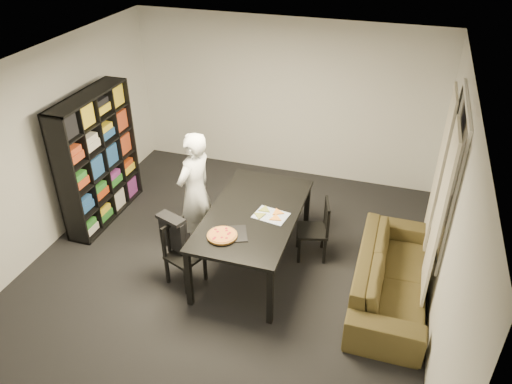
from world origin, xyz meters
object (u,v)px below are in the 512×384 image
(bookshelf, at_px, (98,159))
(person, at_px, (195,191))
(baking_tray, at_px, (229,234))
(sofa, at_px, (392,275))
(dining_table, at_px, (254,217))
(chair_right, at_px, (319,226))
(pepperoni_pizza, at_px, (222,235))
(chair_left, at_px, (180,249))

(bookshelf, relative_size, person, 1.14)
(baking_tray, bearing_deg, sofa, 13.79)
(dining_table, height_order, baking_tray, baking_tray)
(sofa, bearing_deg, chair_right, 63.67)
(bookshelf, relative_size, baking_tray, 4.75)
(baking_tray, relative_size, sofa, 0.19)
(dining_table, bearing_deg, sofa, -1.97)
(dining_table, xyz_separation_m, pepperoni_pizza, (-0.19, -0.59, 0.10))
(dining_table, height_order, pepperoni_pizza, pepperoni_pizza)
(chair_right, height_order, person, person)
(pepperoni_pizza, distance_m, sofa, 2.07)
(chair_right, distance_m, person, 1.68)
(bookshelf, bearing_deg, baking_tray, -22.10)
(dining_table, xyz_separation_m, chair_right, (0.75, 0.43, -0.26))
(chair_right, height_order, baking_tray, chair_right)
(chair_left, bearing_deg, sofa, -58.60)
(person, xyz_separation_m, pepperoni_pizza, (0.69, -0.80, 0.01))
(chair_left, xyz_separation_m, baking_tray, (0.64, 0.03, 0.35))
(chair_right, xyz_separation_m, sofa, (0.99, -0.49, -0.17))
(dining_table, bearing_deg, bookshelf, 170.12)
(bookshelf, xyz_separation_m, person, (1.58, -0.22, -0.12))
(bookshelf, bearing_deg, dining_table, -9.88)
(baking_tray, height_order, pepperoni_pizza, pepperoni_pizza)
(chair_right, bearing_deg, person, -97.66)
(bookshelf, height_order, dining_table, bookshelf)
(chair_left, height_order, chair_right, chair_right)
(sofa, bearing_deg, bookshelf, 83.37)
(dining_table, height_order, sofa, dining_table)
(pepperoni_pizza, height_order, sofa, pepperoni_pizza)
(dining_table, xyz_separation_m, person, (-0.87, 0.21, 0.09))
(pepperoni_pizza, bearing_deg, sofa, 15.42)
(chair_right, xyz_separation_m, person, (-1.62, -0.23, 0.36))
(person, height_order, sofa, person)
(person, relative_size, pepperoni_pizza, 4.76)
(chair_left, xyz_separation_m, chair_right, (1.52, 0.98, 0.00))
(person, relative_size, sofa, 0.79)
(dining_table, bearing_deg, chair_right, 29.96)
(bookshelf, height_order, person, bookshelf)
(baking_tray, xyz_separation_m, pepperoni_pizza, (-0.06, -0.07, 0.02))
(person, distance_m, baking_tray, 1.04)
(bookshelf, distance_m, sofa, 4.27)
(bookshelf, relative_size, chair_left, 2.29)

